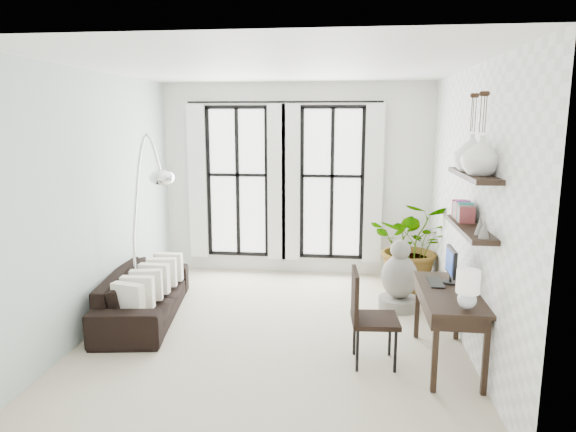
% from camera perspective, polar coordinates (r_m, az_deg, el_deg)
% --- Properties ---
extents(floor, '(5.00, 5.00, 0.00)m').
position_cam_1_polar(floor, '(6.64, -1.28, -12.39)').
color(floor, '#C3B69B').
rests_on(floor, ground).
extents(ceiling, '(5.00, 5.00, 0.00)m').
position_cam_1_polar(ceiling, '(6.14, -1.41, 16.27)').
color(ceiling, white).
rests_on(ceiling, wall_back).
extents(wall_left, '(0.00, 5.00, 5.00)m').
position_cam_1_polar(wall_left, '(6.87, -20.29, 1.63)').
color(wall_left, '#B3C7C0').
rests_on(wall_left, floor).
extents(wall_right, '(0.00, 5.00, 5.00)m').
position_cam_1_polar(wall_right, '(6.29, 19.41, 0.90)').
color(wall_right, white).
rests_on(wall_right, floor).
extents(wall_back, '(4.50, 0.00, 4.50)m').
position_cam_1_polar(wall_back, '(8.65, 0.94, 4.04)').
color(wall_back, white).
rests_on(wall_back, floor).
extents(windows, '(3.26, 0.13, 2.65)m').
position_cam_1_polar(windows, '(8.60, -0.44, 3.74)').
color(windows, white).
rests_on(windows, wall_back).
extents(wall_shelves, '(0.25, 1.30, 0.60)m').
position_cam_1_polar(wall_shelves, '(5.59, 19.59, 1.05)').
color(wall_shelves, black).
rests_on(wall_shelves, wall_right).
extents(sofa, '(1.15, 2.26, 0.63)m').
position_cam_1_polar(sofa, '(7.14, -15.72, -8.42)').
color(sofa, black).
rests_on(sofa, floor).
extents(throw_pillows, '(0.40, 1.52, 0.40)m').
position_cam_1_polar(throw_pillows, '(7.04, -15.04, -7.06)').
color(throw_pillows, white).
rests_on(throw_pillows, sofa).
extents(plant, '(1.41, 1.26, 1.41)m').
position_cam_1_polar(plant, '(8.11, 13.72, -3.17)').
color(plant, '#2D7228').
rests_on(plant, floor).
extents(desk, '(0.59, 1.38, 1.21)m').
position_cam_1_polar(desk, '(5.71, 17.52, -8.71)').
color(desk, black).
rests_on(desk, floor).
extents(desk_chair, '(0.52, 0.52, 1.04)m').
position_cam_1_polar(desk_chair, '(5.62, 8.68, -10.42)').
color(desk_chair, black).
rests_on(desk_chair, floor).
extents(arc_lamp, '(0.74, 0.40, 2.43)m').
position_cam_1_polar(arc_lamp, '(6.82, -15.24, 1.55)').
color(arc_lamp, silver).
rests_on(arc_lamp, floor).
extents(buddha, '(0.55, 0.55, 0.99)m').
position_cam_1_polar(buddha, '(7.30, 12.26, -6.98)').
color(buddha, slate).
rests_on(buddha, floor).
extents(vase_a, '(0.37, 0.37, 0.38)m').
position_cam_1_polar(vase_a, '(5.25, 20.66, 6.32)').
color(vase_a, white).
rests_on(vase_a, shelf_upper).
extents(vase_b, '(0.37, 0.37, 0.38)m').
position_cam_1_polar(vase_b, '(5.64, 19.69, 6.64)').
color(vase_b, white).
rests_on(vase_b, shelf_upper).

